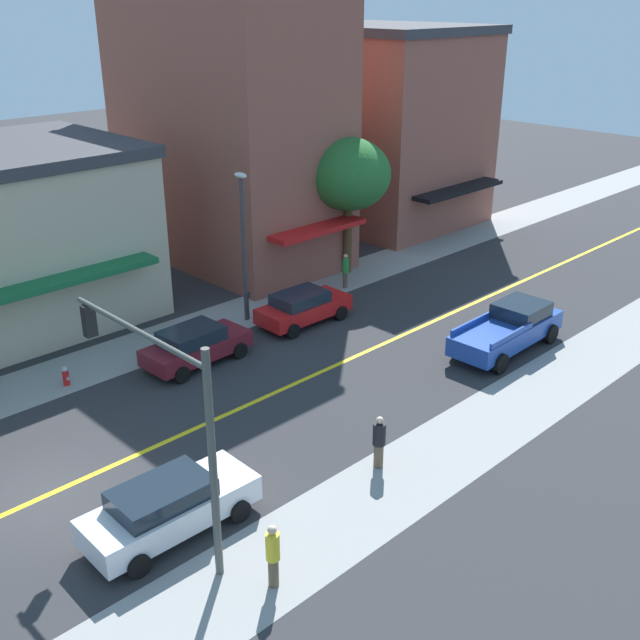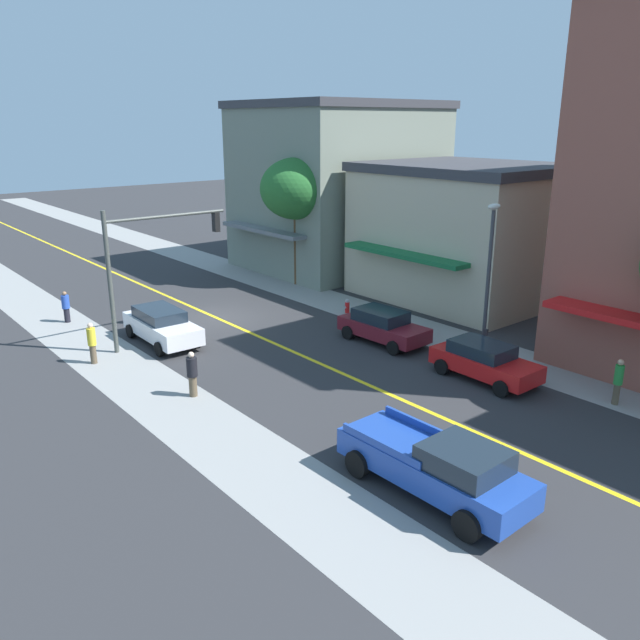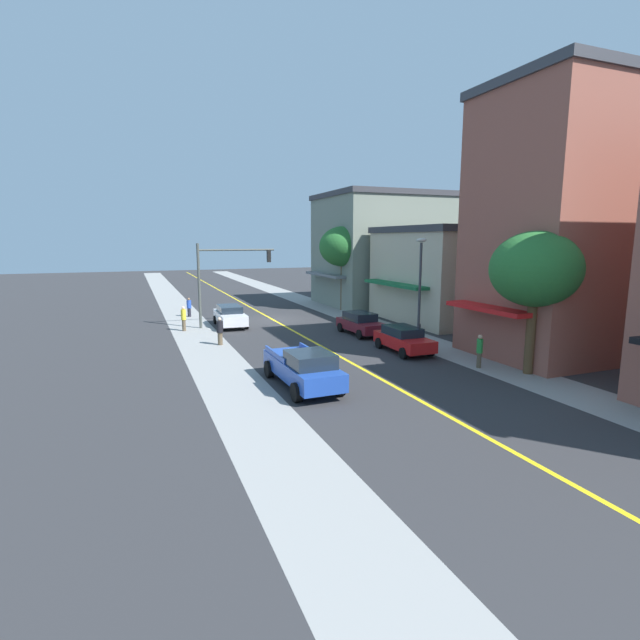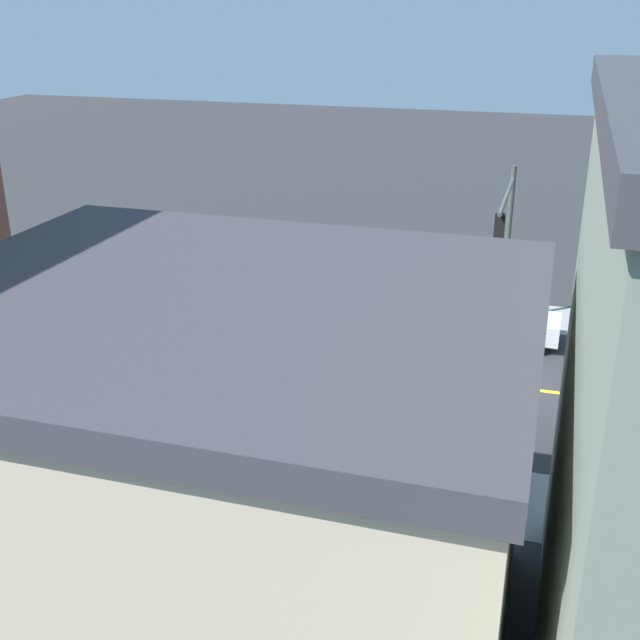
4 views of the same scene
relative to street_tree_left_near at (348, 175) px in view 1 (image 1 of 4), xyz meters
The scene contains 18 objects.
ground_plane 21.95m from the street_tree_left_near, 70.39° to the right, with size 140.00×140.00×0.00m, color #2D2D30.
sidewalk_right 24.93m from the street_tree_left_near, 55.47° to the right, with size 3.08×126.00×0.01m, color gray.
road_centerline_stripe 21.94m from the street_tree_left_near, 70.39° to the right, with size 0.20×126.00×0.00m, color yellow.
tan_rowhouse 16.06m from the street_tree_left_near, 112.49° to the right, with size 10.25×10.67×7.54m.
brick_apartment_block 7.00m from the street_tree_left_near, 157.52° to the right, with size 13.37×7.46×14.60m.
pale_office_building 10.95m from the street_tree_left_near, 124.12° to the left, with size 12.99×9.61×11.64m.
street_tree_left_near is the anchor object (origin of this frame).
fire_hydrant 17.09m from the street_tree_left_near, 85.33° to the right, with size 0.44×0.24×0.76m.
parking_meter 8.81m from the street_tree_left_near, 80.51° to the right, with size 0.12×0.18×1.29m.
traffic_light_mast 21.61m from the street_tree_left_near, 58.25° to the right, with size 5.81×0.32×6.22m.
street_lamp 7.91m from the street_tree_left_near, 80.83° to the right, with size 0.70×0.36×6.58m.
red_sedan_left_curb 8.22m from the street_tree_left_near, 62.18° to the right, with size 2.02×4.31×1.48m.
maroon_sedan_left_curb 13.02m from the street_tree_left_near, 74.87° to the right, with size 2.15×4.36×1.51m.
white_sedan_right_curb 21.80m from the street_tree_left_near, 59.00° to the right, with size 2.11×4.81×1.56m.
blue_pickup_truck 11.91m from the street_tree_left_near, 10.38° to the right, with size 2.29×5.65×1.76m.
pedestrian_green_shirt 4.75m from the street_tree_left_near, 48.41° to the right, with size 0.31×0.31×1.73m.
pedestrian_black_shirt 18.12m from the street_tree_left_near, 43.09° to the right, with size 0.40×0.40×1.74m.
pedestrian_yellow_shirt 23.22m from the street_tree_left_near, 50.70° to the right, with size 0.35×0.35×1.79m.
Camera 1 is at (18.45, -6.87, 13.35)m, focal length 42.57 mm.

